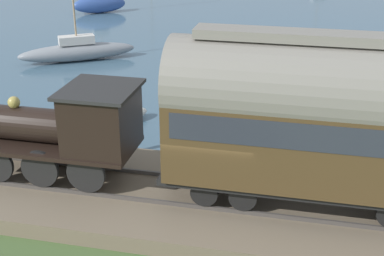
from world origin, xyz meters
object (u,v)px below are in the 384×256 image
at_px(rowboat_off_pier, 221,107).
at_px(rowboat_mid_harbor, 235,84).
at_px(sailboat_blue, 99,3).
at_px(rowboat_far_out, 368,79).
at_px(rowboat_near_shore, 119,116).
at_px(sailboat_gray, 77,51).
at_px(passenger_coach, 323,116).
at_px(steam_locomotive, 66,125).

height_order(rowboat_off_pier, rowboat_mid_harbor, rowboat_off_pier).
relative_size(sailboat_blue, rowboat_off_pier, 2.69).
xyz_separation_m(rowboat_off_pier, rowboat_far_out, (5.21, -6.31, -0.01)).
bearing_deg(rowboat_far_out, rowboat_near_shore, 115.10).
bearing_deg(sailboat_gray, rowboat_mid_harbor, -138.06).
relative_size(sailboat_gray, rowboat_near_shore, 3.26).
relative_size(sailboat_gray, rowboat_far_out, 3.72).
relative_size(passenger_coach, rowboat_mid_harbor, 3.45).
height_order(rowboat_mid_harbor, rowboat_far_out, rowboat_far_out).
xyz_separation_m(rowboat_mid_harbor, rowboat_far_out, (1.85, -6.21, 0.11)).
bearing_deg(rowboat_far_out, sailboat_gray, 76.81).
relative_size(passenger_coach, sailboat_blue, 1.15).
distance_m(steam_locomotive, rowboat_off_pier, 8.44).
height_order(passenger_coach, rowboat_near_shore, passenger_coach).
relative_size(passenger_coach, rowboat_near_shore, 3.48).
relative_size(sailboat_gray, rowboat_off_pier, 2.89).
xyz_separation_m(steam_locomotive, rowboat_mid_harbor, (10.86, -3.44, -2.08)).
height_order(steam_locomotive, rowboat_near_shore, steam_locomotive).
bearing_deg(rowboat_near_shore, steam_locomotive, 137.57).
height_order(steam_locomotive, rowboat_mid_harbor, steam_locomotive).
relative_size(passenger_coach, rowboat_far_out, 3.97).
bearing_deg(sailboat_blue, rowboat_off_pier, 179.73).
bearing_deg(steam_locomotive, rowboat_far_out, -37.21).
bearing_deg(rowboat_mid_harbor, steam_locomotive, 146.98).
distance_m(sailboat_blue, rowboat_off_pier, 22.83).
bearing_deg(sailboat_blue, passenger_coach, 177.86).
bearing_deg(sailboat_blue, rowboat_near_shore, 168.98).
bearing_deg(rowboat_near_shore, passenger_coach, -172.86).
bearing_deg(steam_locomotive, rowboat_near_shore, 4.64).
height_order(sailboat_blue, rowboat_off_pier, sailboat_blue).
bearing_deg(rowboat_mid_harbor, passenger_coach, -176.20).
distance_m(steam_locomotive, sailboat_blue, 28.06).
bearing_deg(rowboat_near_shore, sailboat_gray, -13.48).
bearing_deg(rowboat_near_shore, rowboat_mid_harbor, -83.23).
distance_m(steam_locomotive, passenger_coach, 7.30).
bearing_deg(sailboat_gray, rowboat_off_pier, -155.50).
distance_m(sailboat_gray, rowboat_mid_harbor, 9.55).
distance_m(rowboat_mid_harbor, rowboat_near_shore, 6.59).
height_order(sailboat_blue, rowboat_far_out, sailboat_blue).
xyz_separation_m(sailboat_blue, sailboat_gray, (-12.85, -3.81, -0.17)).
bearing_deg(rowboat_mid_harbor, sailboat_gray, 58.54).
height_order(steam_locomotive, rowboat_off_pier, steam_locomotive).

